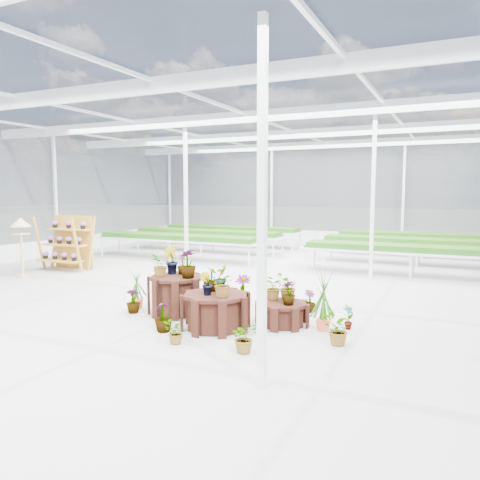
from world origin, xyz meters
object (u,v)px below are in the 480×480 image
at_px(plinth_mid, 216,311).
at_px(shelf_rack, 65,243).
at_px(plinth_tall, 177,295).
at_px(plinth_low, 282,314).
at_px(bird_table, 22,247).

height_order(plinth_mid, shelf_rack, shelf_rack).
distance_m(plinth_tall, plinth_mid, 1.34).
xyz_separation_m(plinth_mid, plinth_low, (1.00, 0.70, -0.10)).
bearing_deg(plinth_mid, bird_table, 163.74).
distance_m(plinth_low, bird_table, 8.57).
xyz_separation_m(plinth_low, shelf_rack, (-8.16, 2.85, 0.62)).
bearing_deg(plinth_mid, plinth_low, 34.99).
bearing_deg(shelf_rack, bird_table, -102.51).
distance_m(plinth_mid, bird_table, 7.75).
relative_size(shelf_rack, bird_table, 0.99).
xyz_separation_m(plinth_tall, plinth_low, (2.20, 0.10, -0.17)).
height_order(plinth_low, bird_table, bird_table).
relative_size(plinth_mid, shelf_rack, 0.72).
height_order(plinth_low, shelf_rack, shelf_rack).
bearing_deg(plinth_tall, plinth_mid, -26.57).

